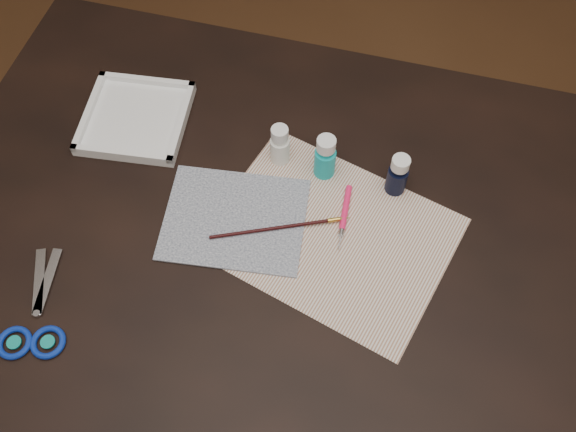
% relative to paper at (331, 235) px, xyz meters
% --- Properties ---
extents(ground, '(3.50, 3.50, 0.02)m').
position_rel_paper_xyz_m(ground, '(-0.07, -0.01, -0.76)').
color(ground, '#422614').
rests_on(ground, ground).
extents(table, '(1.30, 0.90, 0.75)m').
position_rel_paper_xyz_m(table, '(-0.07, -0.01, -0.38)').
color(table, black).
rests_on(table, ground).
extents(paper, '(0.46, 0.40, 0.00)m').
position_rel_paper_xyz_m(paper, '(0.00, 0.00, 0.00)').
color(paper, white).
rests_on(paper, table).
extents(canvas, '(0.27, 0.23, 0.00)m').
position_rel_paper_xyz_m(canvas, '(-0.17, -0.01, 0.00)').
color(canvas, '#131C36').
rests_on(canvas, paper).
extents(paint_bottle_white, '(0.04, 0.04, 0.09)m').
position_rel_paper_xyz_m(paint_bottle_white, '(-0.13, 0.13, 0.04)').
color(paint_bottle_white, white).
rests_on(paint_bottle_white, table).
extents(paint_bottle_cyan, '(0.04, 0.04, 0.09)m').
position_rel_paper_xyz_m(paint_bottle_cyan, '(-0.04, 0.13, 0.05)').
color(paint_bottle_cyan, '#13B2B7').
rests_on(paint_bottle_cyan, table).
extents(paint_bottle_navy, '(0.04, 0.04, 0.09)m').
position_rel_paper_xyz_m(paint_bottle_navy, '(0.09, 0.12, 0.04)').
color(paint_bottle_navy, black).
rests_on(paint_bottle_navy, table).
extents(paintbrush, '(0.23, 0.11, 0.01)m').
position_rel_paper_xyz_m(paintbrush, '(-0.09, -0.01, 0.01)').
color(paintbrush, black).
rests_on(paintbrush, canvas).
extents(craft_knife, '(0.02, 0.13, 0.01)m').
position_rel_paper_xyz_m(craft_knife, '(0.01, 0.03, 0.01)').
color(craft_knife, '#FF1E5F').
rests_on(craft_knife, paper).
extents(scissors, '(0.19, 0.24, 0.01)m').
position_rel_paper_xyz_m(scissors, '(-0.44, -0.25, 0.01)').
color(scissors, silver).
rests_on(scissors, table).
extents(palette_tray, '(0.21, 0.21, 0.02)m').
position_rel_paper_xyz_m(palette_tray, '(-0.42, 0.15, 0.01)').
color(palette_tray, white).
rests_on(palette_tray, table).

